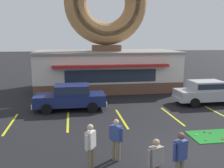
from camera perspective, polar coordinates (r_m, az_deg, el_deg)
The scene contains 21 objects.
ground_plane at distance 11.01m, azimuth 16.36°, elevation -14.60°, with size 160.00×160.00×0.00m, color black.
donut_shop_building at distance 23.16m, azimuth -1.27°, elevation 8.16°, with size 12.30×6.75×10.96m.
mini_donut_near_left at distance 13.05m, azimuth 17.92°, elevation -10.48°, with size 0.13×0.13×0.04m, color #E5C666.
mini_donut_near_right at distance 13.56m, azimuth 20.60°, elevation -9.84°, with size 0.13×0.13×0.04m, color #A5724C.
mini_donut_mid_left at distance 13.57m, azimuth 19.49°, elevation -9.77°, with size 0.13×0.13×0.04m, color brown.
mini_donut_mid_centre at distance 12.58m, azimuth 19.75°, elevation -11.38°, with size 0.13×0.13×0.04m, color #A5724C.
mini_donut_far_right at distance 13.11m, azimuth 23.14°, elevation -10.72°, with size 0.13×0.13×0.04m, color #D17F47.
mini_donut_extra at distance 12.92m, azimuth 22.94°, elevation -11.00°, with size 0.13×0.13×0.04m, color #D8667F.
golf_ball at distance 13.75m, azimuth 22.83°, elevation -9.71°, with size 0.04×0.04×0.04m, color white.
car_silver at distance 19.17m, azimuth 20.00°, elevation -1.50°, with size 4.57×2.01×1.60m.
car_navy at distance 16.73m, azimuth -8.99°, elevation -2.63°, with size 4.58×2.02×1.60m.
pedestrian_blue_sweater_man at distance 8.62m, azimuth 14.62°, elevation -14.87°, with size 0.56×0.37×1.69m.
pedestrian_hooded_kid at distance 9.87m, azimuth 0.90°, elevation -11.63°, with size 0.47×0.43×1.58m.
pedestrian_leather_jacket_man at distance 8.24m, azimuth 9.46°, elevation -16.35°, with size 0.56×0.36×1.59m.
pedestrian_clipboard_woman at distance 9.22m, azimuth -4.70°, elevation -13.06°, with size 0.41×0.51×1.64m.
trash_bin at distance 22.55m, azimuth 17.15°, elevation -0.63°, with size 0.57×0.57×0.97m.
parking_stripe_far_left at distance 15.07m, azimuth -21.16°, elevation -8.06°, with size 0.12×3.60×0.01m, color yellow.
parking_stripe_left at distance 14.71m, azimuth -9.57°, elevation -7.94°, with size 0.12×3.60×0.01m, color yellow.
parking_stripe_mid_left at distance 14.96m, azimuth 2.09°, elevation -7.49°, with size 0.12×3.60×0.01m, color yellow.
parking_stripe_centre at distance 15.79m, azimuth 12.92°, elevation -6.80°, with size 0.12×3.60×0.01m, color yellow.
parking_stripe_mid_right at distance 17.11m, azimuth 22.34°, elevation -6.00°, with size 0.12×3.60×0.01m, color yellow.
Camera 1 is at (-4.45, -9.00, 4.53)m, focal length 42.00 mm.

